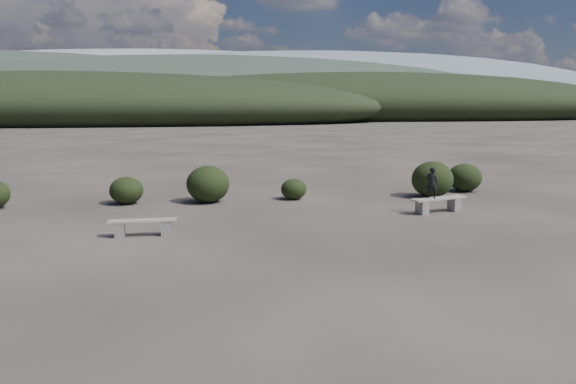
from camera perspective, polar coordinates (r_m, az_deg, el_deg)
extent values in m
plane|color=#2D2823|center=(11.18, 6.16, -8.27)|extent=(1200.00, 1200.00, 0.00)
cube|color=slate|center=(14.68, -16.72, -3.68)|extent=(0.24, 0.33, 0.38)
cube|color=slate|center=(14.59, -12.32, -3.59)|extent=(0.24, 0.33, 0.38)
cube|color=gray|center=(14.58, -14.56, -2.83)|extent=(1.70, 0.39, 0.05)
cube|color=slate|center=(17.41, 13.48, -1.54)|extent=(0.35, 0.42, 0.41)
cube|color=slate|center=(18.21, 16.53, -1.21)|extent=(0.35, 0.42, 0.41)
cube|color=gray|center=(17.76, 15.07, -0.63)|extent=(1.90, 0.91, 0.05)
imported|color=black|center=(17.50, 14.41, 0.91)|extent=(0.41, 0.34, 0.95)
ellipsoid|color=black|center=(19.42, -16.10, 0.16)|extent=(1.11, 1.11, 0.91)
ellipsoid|color=black|center=(19.13, -8.13, 0.80)|extent=(1.45, 1.45, 1.24)
ellipsoid|color=black|center=(19.55, 0.59, 0.29)|extent=(0.90, 0.90, 0.72)
ellipsoid|color=black|center=(20.63, 14.46, 1.26)|extent=(1.47, 1.47, 1.29)
ellipsoid|color=black|center=(22.36, 17.51, 1.42)|extent=(1.28, 1.28, 1.07)
ellipsoid|color=black|center=(102.76, -21.35, 7.99)|extent=(110.00, 40.00, 12.00)
ellipsoid|color=black|center=(126.11, 8.89, 8.76)|extent=(120.00, 44.00, 14.00)
ellipsoid|color=#303B30|center=(170.36, -7.82, 9.56)|extent=(190.00, 64.00, 24.00)
ellipsoid|color=slate|center=(318.81, 4.63, 10.09)|extent=(340.00, 110.00, 44.00)
ellipsoid|color=gray|center=(411.33, -12.63, 10.01)|extent=(460.00, 140.00, 56.00)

